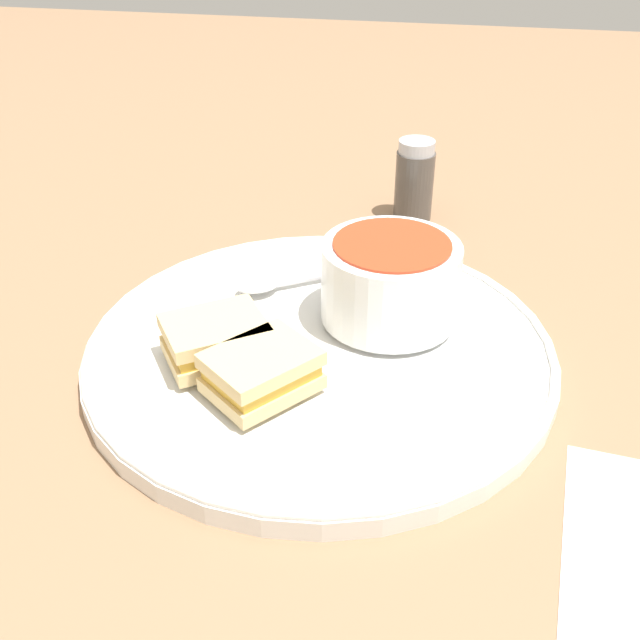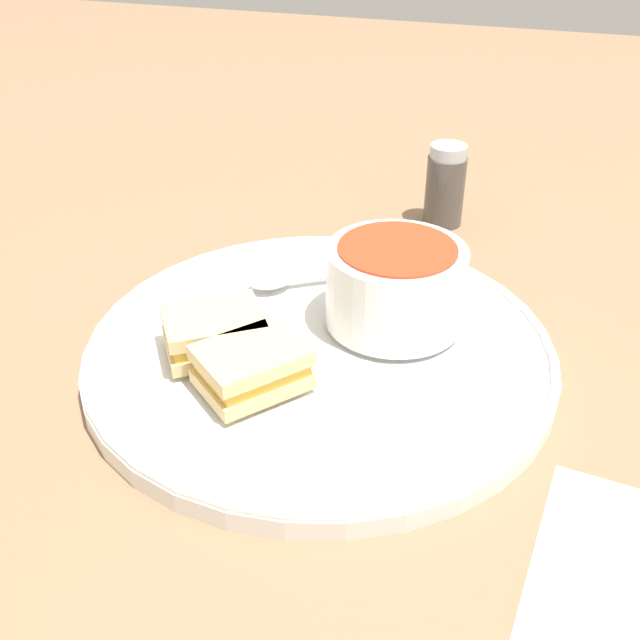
# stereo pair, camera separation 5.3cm
# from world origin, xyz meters

# --- Properties ---
(ground_plane) EXTENTS (2.40, 2.40, 0.00)m
(ground_plane) POSITION_xyz_m (0.00, 0.00, 0.00)
(ground_plane) COLOR #8E6B4C
(plate) EXTENTS (0.34, 0.34, 0.02)m
(plate) POSITION_xyz_m (0.00, 0.00, 0.01)
(plate) COLOR white
(plate) RESTS_ON ground_plane
(soup_bowl) EXTENTS (0.10, 0.10, 0.06)m
(soup_bowl) POSITION_xyz_m (0.04, 0.04, 0.05)
(soup_bowl) COLOR white
(soup_bowl) RESTS_ON plate
(spoon) EXTENTS (0.10, 0.07, 0.01)m
(spoon) POSITION_xyz_m (-0.06, 0.06, 0.02)
(spoon) COLOR silver
(spoon) RESTS_ON plate
(sandwich_half_near) EXTENTS (0.08, 0.08, 0.03)m
(sandwich_half_near) POSITION_xyz_m (-0.07, -0.03, 0.03)
(sandwich_half_near) COLOR #DBBC7F
(sandwich_half_near) RESTS_ON plate
(sandwich_half_far) EXTENTS (0.08, 0.08, 0.03)m
(sandwich_half_far) POSITION_xyz_m (-0.03, -0.06, 0.03)
(sandwich_half_far) COLOR #DBBC7F
(sandwich_half_far) RESTS_ON plate
(salt_shaker) EXTENTS (0.04, 0.04, 0.08)m
(salt_shaker) POSITION_xyz_m (0.04, 0.26, 0.04)
(salt_shaker) COLOR #4C4742
(salt_shaker) RESTS_ON ground_plane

